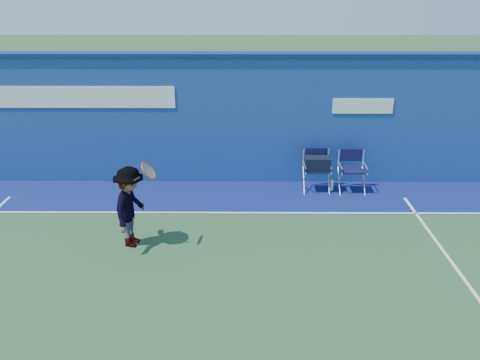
{
  "coord_description": "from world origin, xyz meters",
  "views": [
    {
      "loc": [
        0.83,
        -6.57,
        4.65
      ],
      "look_at": [
        0.77,
        2.6,
        1.0
      ],
      "focal_mm": 38.0,
      "sensor_mm": 36.0,
      "label": 1
    }
  ],
  "objects_px": {
    "water_bottle": "(332,186)",
    "tennis_player": "(131,207)",
    "directors_chair_right": "(351,179)",
    "directors_chair_left": "(316,174)"
  },
  "relations": [
    {
      "from": "directors_chair_right",
      "to": "tennis_player",
      "type": "distance_m",
      "value": 5.28
    },
    {
      "from": "water_bottle",
      "to": "tennis_player",
      "type": "xyz_separation_m",
      "value": [
        -4.14,
        -2.61,
        0.64
      ]
    },
    {
      "from": "directors_chair_left",
      "to": "water_bottle",
      "type": "distance_m",
      "value": 0.47
    },
    {
      "from": "water_bottle",
      "to": "tennis_player",
      "type": "relative_size",
      "value": 0.15
    },
    {
      "from": "water_bottle",
      "to": "tennis_player",
      "type": "bearing_deg",
      "value": -147.77
    },
    {
      "from": "tennis_player",
      "to": "water_bottle",
      "type": "bearing_deg",
      "value": 32.23
    },
    {
      "from": "directors_chair_right",
      "to": "water_bottle",
      "type": "distance_m",
      "value": 0.47
    },
    {
      "from": "directors_chair_right",
      "to": "water_bottle",
      "type": "height_order",
      "value": "directors_chair_right"
    },
    {
      "from": "directors_chair_right",
      "to": "tennis_player",
      "type": "height_order",
      "value": "tennis_player"
    },
    {
      "from": "directors_chair_right",
      "to": "water_bottle",
      "type": "bearing_deg",
      "value": 176.94
    }
  ]
}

